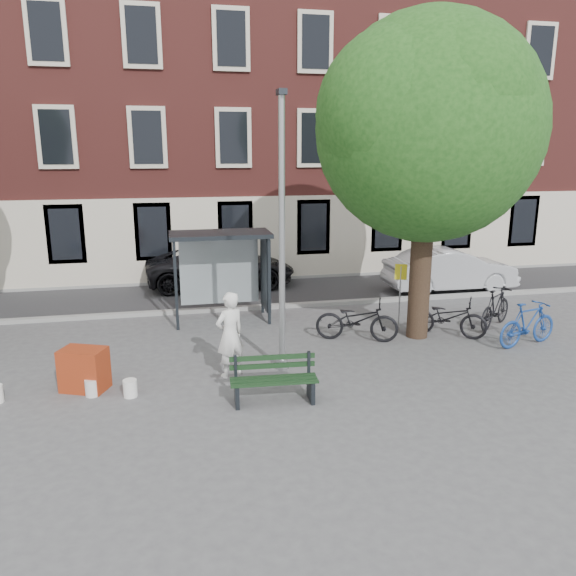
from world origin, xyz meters
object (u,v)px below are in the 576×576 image
(lamppost, at_px, (282,249))
(bench, at_px, (274,382))
(car_dark, at_px, (221,266))
(car_silver, at_px, (450,269))
(bike_c, at_px, (447,317))
(bike_d, at_px, (496,308))
(bike_b, at_px, (528,324))
(red_stand, at_px, (84,369))
(notice_sign, at_px, (400,283))
(bus_shelter, at_px, (234,255))
(painter, at_px, (230,335))
(bike_a, at_px, (357,320))

(lamppost, relative_size, bench, 3.46)
(car_dark, bearing_deg, car_silver, -105.97)
(car_silver, bearing_deg, bike_c, 151.52)
(bike_d, distance_m, car_dark, 9.64)
(bike_b, distance_m, red_stand, 10.74)
(bike_b, relative_size, car_dark, 0.36)
(notice_sign, bearing_deg, bus_shelter, 177.27)
(bike_d, xyz_separation_m, car_dark, (-7.14, 6.48, 0.18))
(bus_shelter, distance_m, notice_sign, 4.80)
(painter, bearing_deg, bike_b, 154.96)
(bus_shelter, xyz_separation_m, bike_d, (7.11, -2.29, -1.35))
(lamppost, height_order, bike_a, lamppost)
(bench, distance_m, bike_d, 7.80)
(lamppost, bearing_deg, bike_d, 15.62)
(bike_c, bearing_deg, bus_shelter, 95.56)
(bench, distance_m, bike_a, 4.21)
(bench, bearing_deg, red_stand, 163.97)
(bike_a, xyz_separation_m, red_stand, (-6.57, -1.80, -0.12))
(bike_a, relative_size, car_dark, 0.40)
(painter, height_order, car_dark, painter)
(bike_a, bearing_deg, car_dark, 44.87)
(bike_a, relative_size, bike_c, 1.05)
(bus_shelter, height_order, painter, bus_shelter)
(painter, xyz_separation_m, notice_sign, (4.89, 2.19, 0.41))
(bike_a, height_order, car_silver, car_silver)
(painter, xyz_separation_m, car_silver, (8.47, 6.16, -0.20))
(bench, height_order, bike_b, bike_b)
(notice_sign, bearing_deg, car_dark, 147.66)
(car_silver, relative_size, red_stand, 5.12)
(bike_d, height_order, car_silver, car_silver)
(car_dark, xyz_separation_m, car_silver, (7.91, -2.30, 0.02))
(lamppost, height_order, bike_b, lamppost)
(car_dark, relative_size, car_silver, 1.16)
(lamppost, distance_m, bike_a, 3.53)
(bus_shelter, relative_size, bike_c, 1.38)
(bike_b, height_order, bike_c, bike_b)
(car_silver, bearing_deg, notice_sign, 137.54)
(bus_shelter, bearing_deg, bike_c, -27.11)
(car_silver, bearing_deg, lamppost, 129.14)
(bus_shelter, distance_m, bike_a, 4.12)
(lamppost, xyz_separation_m, bike_b, (6.45, 0.26, -2.20))
(red_stand, xyz_separation_m, notice_sign, (7.96, 2.32, 0.92))
(car_dark, height_order, red_stand, car_dark)
(bike_b, relative_size, bike_d, 1.03)
(red_stand, bearing_deg, car_silver, 28.58)
(painter, distance_m, bike_c, 6.19)
(lamppost, bearing_deg, notice_sign, 28.84)
(red_stand, bearing_deg, bike_b, 2.90)
(bench, relative_size, car_dark, 0.33)
(bike_c, relative_size, red_stand, 2.29)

